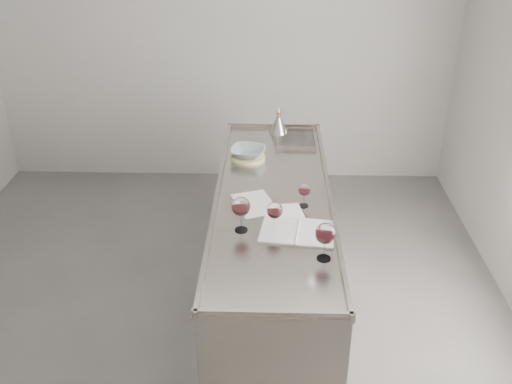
{
  "coord_description": "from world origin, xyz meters",
  "views": [
    {
      "loc": [
        0.48,
        -2.97,
        2.72
      ],
      "look_at": [
        0.39,
        0.19,
        1.02
      ],
      "focal_mm": 40.0,
      "sensor_mm": 36.0,
      "label": 1
    }
  ],
  "objects_px": {
    "wine_glass_small": "(304,191)",
    "ceramic_bowl": "(248,152)",
    "wine_glass_right": "(325,234)",
    "wine_funnel": "(278,125)",
    "counter": "(272,255)",
    "wine_glass_middle": "(275,211)",
    "wine_glass_left": "(241,207)",
    "notebook": "(298,231)"
  },
  "relations": [
    {
      "from": "notebook",
      "to": "wine_funnel",
      "type": "xyz_separation_m",
      "value": [
        -0.1,
        1.53,
        0.06
      ]
    },
    {
      "from": "ceramic_bowl",
      "to": "wine_glass_left",
      "type": "bearing_deg",
      "value": -89.96
    },
    {
      "from": "wine_glass_left",
      "to": "wine_glass_small",
      "type": "bearing_deg",
      "value": 38.11
    },
    {
      "from": "notebook",
      "to": "ceramic_bowl",
      "type": "distance_m",
      "value": 1.07
    },
    {
      "from": "wine_glass_small",
      "to": "ceramic_bowl",
      "type": "xyz_separation_m",
      "value": [
        -0.38,
        0.7,
        -0.06
      ]
    },
    {
      "from": "notebook",
      "to": "ceramic_bowl",
      "type": "height_order",
      "value": "ceramic_bowl"
    },
    {
      "from": "counter",
      "to": "ceramic_bowl",
      "type": "xyz_separation_m",
      "value": [
        -0.19,
        0.57,
        0.52
      ]
    },
    {
      "from": "wine_glass_right",
      "to": "wine_funnel",
      "type": "height_order",
      "value": "wine_funnel"
    },
    {
      "from": "wine_funnel",
      "to": "wine_glass_middle",
      "type": "bearing_deg",
      "value": -91.2
    },
    {
      "from": "wine_glass_small",
      "to": "wine_funnel",
      "type": "height_order",
      "value": "wine_funnel"
    },
    {
      "from": "wine_glass_middle",
      "to": "wine_funnel",
      "type": "height_order",
      "value": "wine_funnel"
    },
    {
      "from": "wine_glass_right",
      "to": "wine_glass_middle",
      "type": "bearing_deg",
      "value": 133.75
    },
    {
      "from": "ceramic_bowl",
      "to": "wine_funnel",
      "type": "bearing_deg",
      "value": 65.93
    },
    {
      "from": "wine_glass_middle",
      "to": "wine_glass_small",
      "type": "relative_size",
      "value": 1.21
    },
    {
      "from": "wine_glass_right",
      "to": "wine_glass_small",
      "type": "relative_size",
      "value": 1.42
    },
    {
      "from": "wine_glass_right",
      "to": "wine_funnel",
      "type": "bearing_deg",
      "value": 97.49
    },
    {
      "from": "notebook",
      "to": "ceramic_bowl",
      "type": "bearing_deg",
      "value": 115.62
    },
    {
      "from": "wine_glass_left",
      "to": "notebook",
      "type": "distance_m",
      "value": 0.36
    },
    {
      "from": "counter",
      "to": "wine_glass_left",
      "type": "distance_m",
      "value": 0.78
    },
    {
      "from": "counter",
      "to": "wine_glass_left",
      "type": "height_order",
      "value": "wine_glass_left"
    },
    {
      "from": "wine_glass_middle",
      "to": "wine_glass_small",
      "type": "distance_m",
      "value": 0.35
    },
    {
      "from": "wine_glass_left",
      "to": "wine_funnel",
      "type": "bearing_deg",
      "value": 81.47
    },
    {
      "from": "wine_glass_left",
      "to": "wine_glass_right",
      "type": "xyz_separation_m",
      "value": [
        0.46,
        -0.28,
        0.0
      ]
    },
    {
      "from": "counter",
      "to": "ceramic_bowl",
      "type": "bearing_deg",
      "value": 108.4
    },
    {
      "from": "counter",
      "to": "wine_glass_middle",
      "type": "xyz_separation_m",
      "value": [
        0.01,
        -0.43,
        0.6
      ]
    },
    {
      "from": "wine_glass_middle",
      "to": "wine_glass_small",
      "type": "bearing_deg",
      "value": 58.08
    },
    {
      "from": "wine_glass_right",
      "to": "ceramic_bowl",
      "type": "relative_size",
      "value": 0.86
    },
    {
      "from": "wine_glass_middle",
      "to": "wine_glass_right",
      "type": "xyz_separation_m",
      "value": [
        0.27,
        -0.28,
        0.02
      ]
    },
    {
      "from": "counter",
      "to": "wine_funnel",
      "type": "height_order",
      "value": "wine_funnel"
    },
    {
      "from": "wine_glass_left",
      "to": "wine_funnel",
      "type": "height_order",
      "value": "wine_funnel"
    },
    {
      "from": "wine_glass_right",
      "to": "wine_glass_small",
      "type": "bearing_deg",
      "value": 98.04
    },
    {
      "from": "wine_glass_middle",
      "to": "wine_funnel",
      "type": "bearing_deg",
      "value": 88.8
    },
    {
      "from": "wine_glass_middle",
      "to": "ceramic_bowl",
      "type": "distance_m",
      "value": 1.02
    },
    {
      "from": "wine_glass_left",
      "to": "wine_glass_right",
      "type": "bearing_deg",
      "value": -31.05
    },
    {
      "from": "counter",
      "to": "wine_funnel",
      "type": "xyz_separation_m",
      "value": [
        0.04,
        1.08,
        0.54
      ]
    },
    {
      "from": "wine_glass_small",
      "to": "ceramic_bowl",
      "type": "bearing_deg",
      "value": 118.43
    },
    {
      "from": "counter",
      "to": "wine_glass_middle",
      "type": "bearing_deg",
      "value": -89.17
    },
    {
      "from": "wine_glass_right",
      "to": "wine_glass_small",
      "type": "xyz_separation_m",
      "value": [
        -0.08,
        0.58,
        -0.05
      ]
    },
    {
      "from": "counter",
      "to": "wine_glass_left",
      "type": "xyz_separation_m",
      "value": [
        -0.19,
        -0.43,
        0.62
      ]
    },
    {
      "from": "wine_glass_left",
      "to": "wine_funnel",
      "type": "relative_size",
      "value": 0.98
    },
    {
      "from": "wine_glass_small",
      "to": "notebook",
      "type": "relative_size",
      "value": 0.33
    },
    {
      "from": "ceramic_bowl",
      "to": "wine_funnel",
      "type": "distance_m",
      "value": 0.56
    }
  ]
}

